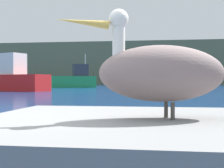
{
  "coord_description": "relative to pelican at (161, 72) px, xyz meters",
  "views": [
    {
      "loc": [
        1.23,
        -2.31,
        0.83
      ],
      "look_at": [
        -1.75,
        17.98,
        0.63
      ],
      "focal_mm": 51.0,
      "sensor_mm": 36.0,
      "label": 1
    }
  ],
  "objects": [
    {
      "name": "hillside_backdrop",
      "position": [
        -1.25,
        70.83,
        3.73
      ],
      "size": [
        140.0,
        13.64,
        9.26
      ],
      "primitive_type": "cube",
      "color": "#5B664C",
      "rests_on": "ground"
    },
    {
      "name": "pier_dock",
      "position": [
        0.01,
        0.0,
        -0.62
      ],
      "size": [
        2.76,
        2.13,
        0.55
      ],
      "primitive_type": "cube",
      "color": "gray",
      "rests_on": "ground"
    },
    {
      "name": "pelican",
      "position": [
        0.0,
        0.0,
        0.0
      ],
      "size": [
        1.25,
        0.67,
        0.78
      ],
      "rotation": [
        0.0,
        0.0,
        -2.85
      ],
      "color": "gray",
      "rests_on": "pier_dock"
    },
    {
      "name": "fishing_boat_red",
      "position": [
        -12.11,
        22.64,
        0.2
      ],
      "size": [
        6.94,
        4.17,
        4.71
      ],
      "rotation": [
        0.0,
        0.0,
        2.78
      ],
      "color": "red",
      "rests_on": "ground"
    },
    {
      "name": "fishing_boat_green",
      "position": [
        -10.62,
        36.22,
        0.1
      ],
      "size": [
        6.18,
        4.33,
        4.27
      ],
      "rotation": [
        0.0,
        0.0,
        0.49
      ],
      "color": "#1E8C4C",
      "rests_on": "ground"
    }
  ]
}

